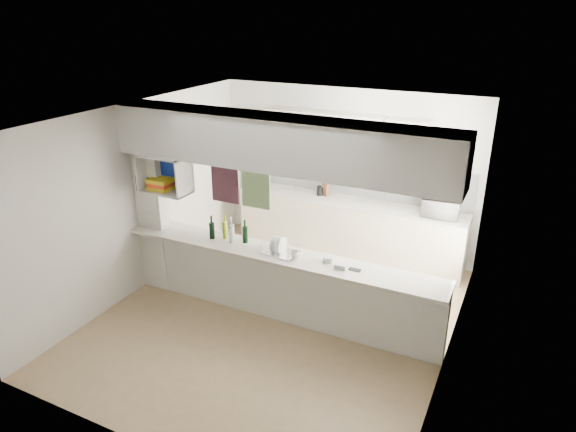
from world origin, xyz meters
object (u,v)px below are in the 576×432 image
Objects in this scene: dish_rack at (281,247)px; wine_bottles at (228,232)px; bowl at (445,196)px; microwave at (441,207)px.

dish_rack is 0.83× the size of wine_bottles.
microwave is at bearing -155.12° from bowl.
bowl is at bearing -158.22° from microwave.
microwave is 0.98× the size of wine_bottles.
microwave is 3.06m from wine_bottles.
wine_bottles is at bearing 38.33° from microwave.
wine_bottles reaches higher than dish_rack.
dish_rack is at bearing 50.35° from microwave.
wine_bottles is (-2.34, -2.04, -0.19)m from bowl.
dish_rack is (-1.57, -2.08, -0.23)m from bowl.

